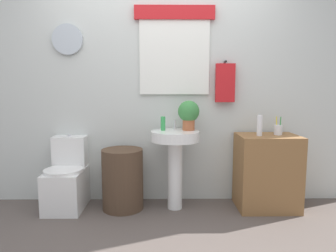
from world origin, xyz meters
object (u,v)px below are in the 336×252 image
(toilet, at_px, (67,181))
(toothbrush_cup, at_px, (278,130))
(soap_bottle, at_px, (163,123))
(wooden_cabinet, at_px, (267,172))
(lotion_bottle, at_px, (260,125))
(laundry_hamper, at_px, (123,179))
(potted_plant, at_px, (189,113))
(pedestal_sink, at_px, (175,152))

(toilet, relative_size, toothbrush_cup, 4.01)
(toothbrush_cup, bearing_deg, soap_bottle, 178.52)
(toilet, relative_size, soap_bottle, 5.25)
(wooden_cabinet, xyz_separation_m, lotion_bottle, (-0.10, -0.04, 0.48))
(laundry_hamper, distance_m, soap_bottle, 0.70)
(toothbrush_cup, bearing_deg, wooden_cabinet, -169.17)
(potted_plant, bearing_deg, soap_bottle, -177.80)
(wooden_cabinet, height_order, potted_plant, potted_plant)
(potted_plant, distance_m, toothbrush_cup, 0.92)
(toilet, distance_m, toothbrush_cup, 2.21)
(potted_plant, bearing_deg, toothbrush_cup, -2.54)
(laundry_hamper, height_order, pedestal_sink, pedestal_sink)
(toilet, bearing_deg, wooden_cabinet, -0.90)
(soap_bottle, bearing_deg, pedestal_sink, -22.62)
(potted_plant, bearing_deg, toilet, -178.72)
(toilet, bearing_deg, toothbrush_cup, -0.32)
(soap_bottle, bearing_deg, potted_plant, 2.20)
(soap_bottle, bearing_deg, wooden_cabinet, -2.71)
(wooden_cabinet, bearing_deg, toilet, 179.10)
(soap_bottle, xyz_separation_m, potted_plant, (0.26, 0.01, 0.10))
(toilet, bearing_deg, pedestal_sink, -1.66)
(lotion_bottle, distance_m, toothbrush_cup, 0.22)
(wooden_cabinet, bearing_deg, potted_plant, 175.70)
(lotion_bottle, xyz_separation_m, toothbrush_cup, (0.21, 0.06, -0.05))
(soap_bottle, height_order, potted_plant, potted_plant)
(pedestal_sink, bearing_deg, lotion_bottle, -2.75)
(pedestal_sink, height_order, toothbrush_cup, toothbrush_cup)
(laundry_hamper, height_order, toothbrush_cup, toothbrush_cup)
(pedestal_sink, relative_size, potted_plant, 2.65)
(toilet, relative_size, pedestal_sink, 0.93)
(toilet, xyz_separation_m, pedestal_sink, (1.11, -0.03, 0.31))
(pedestal_sink, bearing_deg, toilet, 178.34)
(pedestal_sink, xyz_separation_m, wooden_cabinet, (0.94, 0.00, -0.21))
(wooden_cabinet, distance_m, soap_bottle, 1.17)
(lotion_bottle, bearing_deg, soap_bottle, 174.61)
(soap_bottle, bearing_deg, toilet, -178.96)
(soap_bottle, height_order, toothbrush_cup, same)
(laundry_hamper, relative_size, soap_bottle, 4.36)
(laundry_hamper, xyz_separation_m, soap_bottle, (0.41, 0.05, 0.56))
(soap_bottle, distance_m, lotion_bottle, 0.96)
(pedestal_sink, xyz_separation_m, toothbrush_cup, (1.04, 0.02, 0.22))
(laundry_hamper, bearing_deg, potted_plant, 5.11)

